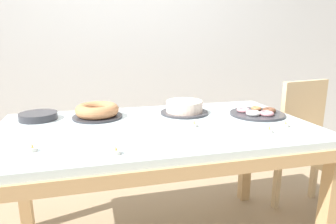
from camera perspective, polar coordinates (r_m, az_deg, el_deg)
wall_back at (r=3.21m, az=-9.03°, el=14.96°), size 8.00×0.10×2.60m
dining_table at (r=1.63m, az=-2.11°, el=-5.57°), size 1.69×0.95×0.77m
chair at (r=2.33m, az=26.02°, el=-5.17°), size 0.48×0.48×0.94m
cake_chocolate_round at (r=1.84m, az=3.13°, el=0.83°), size 0.29×0.29×0.08m
cake_golden_bundt at (r=1.79m, az=-13.33°, el=0.15°), size 0.29×0.29×0.08m
pastry_platter at (r=1.88m, az=16.67°, el=-0.20°), size 0.32×0.32×0.04m
plate_stack at (r=1.86m, az=-23.47°, el=-0.73°), size 0.21×0.21×0.04m
tealight_near_cakes at (r=1.35m, az=-24.40°, el=-6.44°), size 0.04×0.04×0.04m
tealight_centre at (r=1.56m, az=18.70°, el=-3.35°), size 0.04×0.04×0.04m
tealight_left_edge at (r=1.68m, az=21.47°, el=-2.31°), size 0.04×0.04×0.04m
tealight_near_front at (r=1.58m, az=4.98°, el=-2.44°), size 0.04×0.04×0.04m
tealight_right_edge at (r=1.22m, az=-9.86°, el=-7.46°), size 0.04×0.04×0.04m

